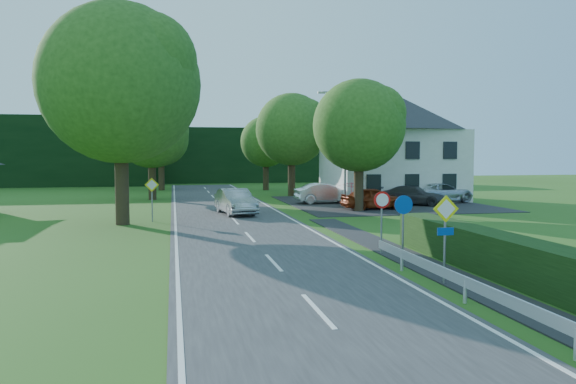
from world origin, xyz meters
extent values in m
cube|color=#323234|center=(0.00, 20.00, 0.02)|extent=(7.00, 80.00, 0.04)
cube|color=#262629|center=(12.00, 33.00, 0.02)|extent=(14.00, 16.00, 0.04)
cube|color=white|center=(-3.25, 20.00, 0.04)|extent=(0.12, 80.00, 0.01)
cube|color=white|center=(3.25, 20.00, 0.04)|extent=(0.12, 80.00, 0.01)
cube|color=black|center=(8.00, 66.00, 3.50)|extent=(30.00, 5.00, 7.00)
cube|color=silver|center=(14.00, 36.00, 2.80)|extent=(10.00, 8.00, 5.60)
pyramid|color=#242428|center=(14.00, 36.00, 7.10)|extent=(10.60, 8.40, 3.00)
cylinder|color=gray|center=(8.20, 30.00, 4.00)|extent=(0.16, 0.16, 8.00)
cylinder|color=gray|center=(7.40, 30.00, 7.90)|extent=(1.70, 0.10, 0.10)
cube|color=gray|center=(6.50, 30.00, 7.85)|extent=(0.50, 0.18, 0.12)
cylinder|color=gray|center=(4.30, 8.00, 1.20)|extent=(0.07, 0.07, 2.40)
cube|color=#FFED0D|center=(4.30, 7.97, 2.20)|extent=(0.78, 0.04, 0.78)
cube|color=white|center=(4.30, 7.97, 2.20)|extent=(0.57, 0.05, 0.57)
cube|color=#0B42A8|center=(4.30, 7.97, 1.55)|extent=(0.50, 0.04, 0.22)
cylinder|color=gray|center=(4.30, 11.00, 1.10)|extent=(0.07, 0.07, 2.20)
cylinder|color=#0B42A8|center=(4.30, 10.97, 2.05)|extent=(0.64, 0.04, 0.64)
cylinder|color=gray|center=(4.30, 13.00, 1.10)|extent=(0.07, 0.07, 2.20)
cylinder|color=red|center=(4.30, 12.97, 2.05)|extent=(0.64, 0.04, 0.64)
cylinder|color=white|center=(4.30, 12.95, 2.05)|extent=(0.48, 0.04, 0.48)
cylinder|color=gray|center=(-4.50, 25.00, 1.10)|extent=(0.07, 0.07, 2.20)
cube|color=#FFED0D|center=(-4.50, 24.97, 2.05)|extent=(0.78, 0.04, 0.78)
cube|color=white|center=(-4.50, 24.97, 2.05)|extent=(0.57, 0.05, 0.57)
imported|color=#ABABAF|center=(0.41, 27.54, 0.82)|extent=(2.32, 4.92, 1.56)
imported|color=black|center=(0.94, 30.44, 0.59)|extent=(0.78, 2.11, 1.10)
imported|color=maroon|center=(9.79, 28.80, 0.77)|extent=(4.41, 2.07, 1.46)
imported|color=silver|center=(7.85, 33.74, 0.80)|extent=(4.64, 1.77, 1.51)
imported|color=#444347|center=(13.81, 31.20, 0.73)|extent=(4.91, 4.43, 1.37)
imported|color=silver|center=(16.40, 32.35, 0.80)|extent=(5.98, 3.98, 1.52)
imported|color=red|center=(8.86, 30.62, 0.92)|extent=(2.47, 2.49, 1.76)
camera|label=1|loc=(-3.35, -6.77, 3.80)|focal=35.00mm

